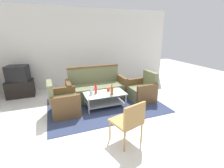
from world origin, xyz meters
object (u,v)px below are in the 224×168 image
Objects in this scene: armchair_left at (63,103)px; wicker_chair at (129,120)px; bottle_brown at (112,91)px; television at (18,73)px; bottle_red at (96,89)px; couch at (96,88)px; tv_stand at (21,88)px; coffee_table at (105,98)px; armchair_right at (142,91)px; cup at (108,89)px; bottle_clear at (91,91)px.

armchair_left is 1.93m from wicker_chair.
television reaches higher than bottle_brown.
wicker_chair is (0.16, -1.68, -0.02)m from bottle_red.
couch is 2.44m from tv_stand.
armchair_left is at bearing 137.12° from television.
couch is 1.64× the size of coffee_table.
armchair_right is 1.25× the size of television.
armchair_right is 2.95× the size of bottle_red.
couch is 0.73m from coffee_table.
bottle_red reaches higher than cup.
wicker_chair is at bearing 140.23° from armchair_right.
coffee_table is (0.04, -0.73, -0.04)m from couch.
couch is 0.71m from bottle_red.
bottle_clear is at bearing 84.40° from wicker_chair.
tv_stand reaches higher than cup.
armchair_right is 3.87m from television.
couch is 2.12× the size of armchair_left.
bottle_brown is (-1.06, -0.23, 0.23)m from armchair_right.
bottle_brown is 0.28m from cup.
armchair_left is at bearing 106.11° from wicker_chair.
television reaches higher than bottle_red.
bottle_brown is at bearing -33.07° from bottle_red.
armchair_left is 1.00× the size of armchair_right.
cup is (-0.00, 0.27, -0.06)m from bottle_brown.
armchair_left is at bearing -179.94° from bottle_clear.
tv_stand is at bearing 141.40° from bottle_red.
armchair_left is 1.06× the size of tv_stand.
bottle_clear is 2.55m from tv_stand.
bottle_clear is 2.55m from television.
armchair_right is 1.01× the size of wicker_chair.
cup is at bearing -33.59° from tv_stand.
couch is at bearing 101.39° from bottle_brown.
bottle_clear is at bearing 64.52° from couch.
couch is 1.27m from armchair_left.
coffee_table is 2.88m from television.
tv_stand is at bearing 90.00° from television.
television is at bearing -147.08° from armchair_left.
wicker_chair reaches higher than cup.
bottle_red is 0.38m from cup.
couch is at bearing 73.49° from bottle_red.
cup is (0.51, 0.08, -0.04)m from bottle_clear.
coffee_table is 1.62× the size of television.
wicker_chair is (2.20, -3.31, 0.23)m from tv_stand.
bottle_red reaches higher than bottle_clear.
cup is at bearing 9.32° from bottle_clear.
wicker_chair is at bearing -84.70° from bottle_red.
bottle_brown is at bearing -20.00° from bottle_clear.
armchair_right reaches higher than wicker_chair.
bottle_clear is at bearing 150.57° from television.
armchair_right is at bearing 12.28° from bottle_brown.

